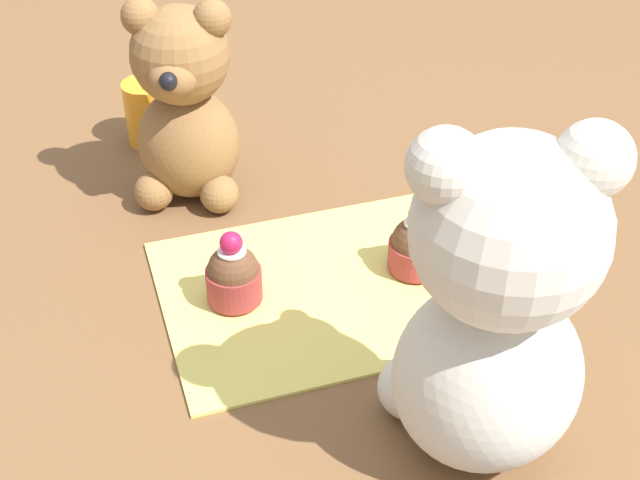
{
  "coord_description": "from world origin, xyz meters",
  "views": [
    {
      "loc": [
        0.18,
        0.57,
        0.51
      ],
      "look_at": [
        0.0,
        0.0,
        0.06
      ],
      "focal_mm": 50.0,
      "sensor_mm": 36.0,
      "label": 1
    }
  ],
  "objects_px": {
    "cupcake_near_cream_bear": "(419,249)",
    "cupcake_near_tan_bear": "(234,275)",
    "teddy_bear_tan": "(184,106)",
    "teddy_bear_cream": "(495,309)",
    "juice_glass": "(150,112)"
  },
  "relations": [
    {
      "from": "teddy_bear_tan",
      "to": "cupcake_near_cream_bear",
      "type": "relative_size",
      "value": 3.08
    },
    {
      "from": "cupcake_near_tan_bear",
      "to": "juice_glass",
      "type": "relative_size",
      "value": 0.98
    },
    {
      "from": "cupcake_near_cream_bear",
      "to": "cupcake_near_tan_bear",
      "type": "height_order",
      "value": "cupcake_near_tan_bear"
    },
    {
      "from": "cupcake_near_tan_bear",
      "to": "juice_glass",
      "type": "xyz_separation_m",
      "value": [
        0.02,
        -0.3,
        0.0
      ]
    },
    {
      "from": "teddy_bear_cream",
      "to": "teddy_bear_tan",
      "type": "height_order",
      "value": "teddy_bear_cream"
    },
    {
      "from": "cupcake_near_cream_bear",
      "to": "cupcake_near_tan_bear",
      "type": "relative_size",
      "value": 0.97
    },
    {
      "from": "cupcake_near_cream_bear",
      "to": "cupcake_near_tan_bear",
      "type": "distance_m",
      "value": 0.17
    },
    {
      "from": "cupcake_near_tan_bear",
      "to": "teddy_bear_tan",
      "type": "bearing_deg",
      "value": -89.6
    },
    {
      "from": "cupcake_near_tan_bear",
      "to": "cupcake_near_cream_bear",
      "type": "bearing_deg",
      "value": 175.85
    },
    {
      "from": "teddy_bear_cream",
      "to": "cupcake_near_cream_bear",
      "type": "xyz_separation_m",
      "value": [
        -0.04,
        -0.19,
        -0.1
      ]
    },
    {
      "from": "cupcake_near_tan_bear",
      "to": "teddy_bear_cream",
      "type": "bearing_deg",
      "value": 122.01
    },
    {
      "from": "teddy_bear_cream",
      "to": "cupcake_near_tan_bear",
      "type": "bearing_deg",
      "value": -45.34
    },
    {
      "from": "teddy_bear_cream",
      "to": "cupcake_near_cream_bear",
      "type": "height_order",
      "value": "teddy_bear_cream"
    },
    {
      "from": "cupcake_near_cream_bear",
      "to": "teddy_bear_cream",
      "type": "bearing_deg",
      "value": 79.34
    },
    {
      "from": "teddy_bear_cream",
      "to": "cupcake_near_tan_bear",
      "type": "distance_m",
      "value": 0.26
    }
  ]
}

